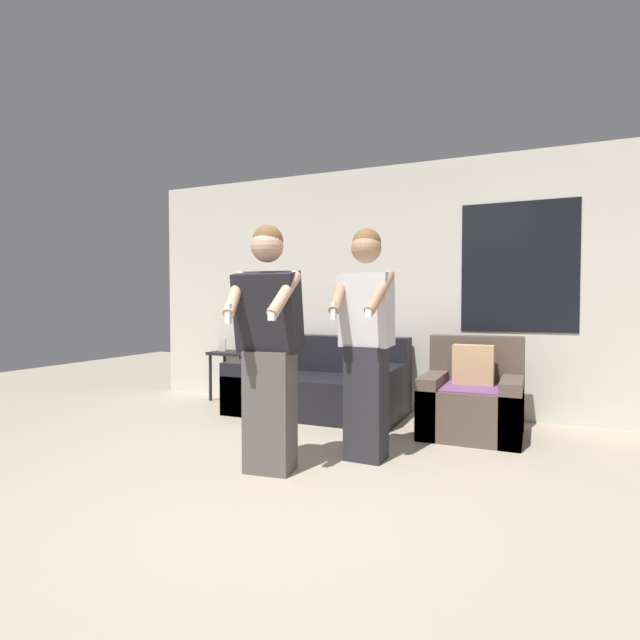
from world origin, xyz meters
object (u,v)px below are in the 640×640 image
Objects in this scene: armchair at (473,400)px; person_left at (269,347)px; person_right at (366,340)px; side_table at (232,360)px; couch at (319,387)px.

armchair is 2.11m from person_left.
person_right reaches higher than armchair.
side_table is at bearing 129.03° from person_left.
couch is 1.75m from person_right.
couch is 1.05× the size of person_right.
person_right is (0.97, -1.31, 0.63)m from couch.
armchair reaches higher than side_table.
armchair is at bearing 59.23° from person_right.
couch is at bearing -11.11° from side_table.
armchair is at bearing -9.05° from side_table.
person_left is (1.70, -2.10, 0.39)m from side_table.
person_left is at bearing -126.00° from armchair.
person_right reaches higher than person_left.
armchair is (1.62, -0.21, 0.02)m from couch.
side_table is 2.76m from person_right.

